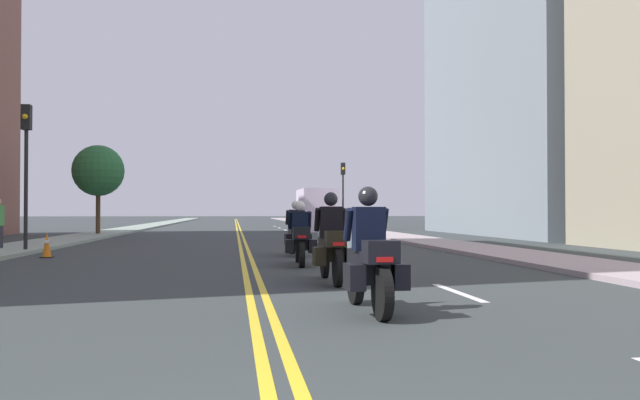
# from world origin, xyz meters

# --- Properties ---
(ground_plane) EXTENTS (264.00, 264.00, 0.00)m
(ground_plane) POSITION_xyz_m (0.00, 48.00, 0.00)
(ground_plane) COLOR #313838
(sidewalk_left) EXTENTS (2.48, 144.00, 0.12)m
(sidewalk_left) POSITION_xyz_m (-7.75, 48.00, 0.06)
(sidewalk_left) COLOR gray
(sidewalk_left) RESTS_ON ground
(sidewalk_right) EXTENTS (2.48, 144.00, 0.12)m
(sidewalk_right) POSITION_xyz_m (7.75, 48.00, 0.06)
(sidewalk_right) COLOR #A69699
(sidewalk_right) RESTS_ON ground
(centreline_yellow_inner) EXTENTS (0.12, 132.00, 0.01)m
(centreline_yellow_inner) POSITION_xyz_m (-0.12, 48.00, 0.00)
(centreline_yellow_inner) COLOR yellow
(centreline_yellow_inner) RESTS_ON ground
(centreline_yellow_outer) EXTENTS (0.12, 132.00, 0.01)m
(centreline_yellow_outer) POSITION_xyz_m (0.12, 48.00, 0.00)
(centreline_yellow_outer) COLOR yellow
(centreline_yellow_outer) RESTS_ON ground
(lane_dashes_white) EXTENTS (0.14, 56.40, 0.01)m
(lane_dashes_white) POSITION_xyz_m (3.25, 29.00, 0.00)
(lane_dashes_white) COLOR silver
(lane_dashes_white) RESTS_ON ground
(building_right_1) EXTENTS (6.74, 17.97, 23.95)m
(building_right_1) POSITION_xyz_m (16.18, 32.95, 11.98)
(building_right_1) COLOR gray
(building_right_1) RESTS_ON ground
(motorcycle_0) EXTENTS (0.78, 2.13, 1.65)m
(motorcycle_0) POSITION_xyz_m (1.39, 6.06, 0.67)
(motorcycle_0) COLOR black
(motorcycle_0) RESTS_ON ground
(motorcycle_1) EXTENTS (0.76, 2.30, 1.68)m
(motorcycle_1) POSITION_xyz_m (1.43, 9.71, 0.69)
(motorcycle_1) COLOR black
(motorcycle_1) RESTS_ON ground
(motorcycle_2) EXTENTS (0.78, 2.25, 1.59)m
(motorcycle_2) POSITION_xyz_m (1.25, 13.71, 0.64)
(motorcycle_2) COLOR black
(motorcycle_2) RESTS_ON ground
(motorcycle_3) EXTENTS (0.78, 2.12, 1.65)m
(motorcycle_3) POSITION_xyz_m (1.49, 17.23, 0.66)
(motorcycle_3) COLOR black
(motorcycle_3) RESTS_ON ground
(traffic_cone_1) EXTENTS (0.32, 0.32, 0.72)m
(traffic_cone_1) POSITION_xyz_m (-5.64, 17.23, 0.36)
(traffic_cone_1) COLOR black
(traffic_cone_1) RESTS_ON ground
(traffic_light_near) EXTENTS (0.28, 0.38, 4.72)m
(traffic_light_near) POSITION_xyz_m (-6.91, 19.52, 3.26)
(traffic_light_near) COLOR black
(traffic_light_near) RESTS_ON ground
(traffic_light_far) EXTENTS (0.28, 0.38, 4.59)m
(traffic_light_far) POSITION_xyz_m (6.91, 41.09, 3.18)
(traffic_light_far) COLOR black
(traffic_light_far) RESTS_ON ground
(street_tree_0) EXTENTS (2.78, 2.78, 4.93)m
(street_tree_0) POSITION_xyz_m (-7.68, 34.60, 3.53)
(street_tree_0) COLOR #4B3422
(street_tree_0) RESTS_ON ground
(parked_truck) EXTENTS (2.20, 6.50, 2.80)m
(parked_truck) POSITION_xyz_m (5.11, 41.80, 1.27)
(parked_truck) COLOR #C0B4BB
(parked_truck) RESTS_ON ground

